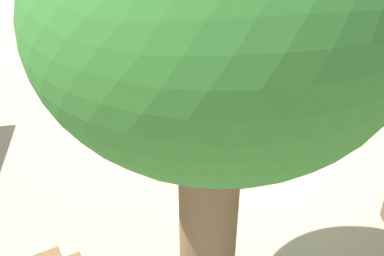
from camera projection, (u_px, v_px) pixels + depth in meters
ground_plane at (256, 163)px, 11.09m from camera, size 60.00×60.00×0.00m
elephant at (201, 109)px, 11.32m from camera, size 2.28×2.17×1.66m
person_handler at (204, 149)px, 9.98m from camera, size 0.32×0.50×1.62m
shade_tree_secondary at (213, 28)px, 5.08m from camera, size 4.68×4.29×6.72m
wooden_bench at (282, 84)px, 13.90m from camera, size 0.97×1.43×0.88m
feed_bucket at (113, 104)px, 13.42m from camera, size 0.36×0.36×0.32m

